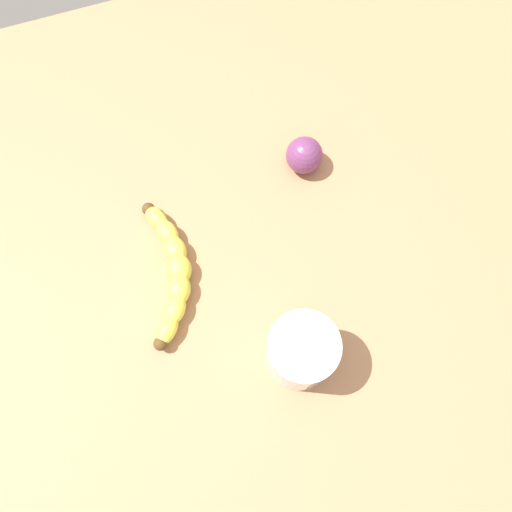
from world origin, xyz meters
The scene contains 4 objects.
wooden_tabletop centered at (0.00, 0.00, 1.50)cm, with size 120.00×120.00×3.00cm, color #A87550.
banana centered at (-5.55, -14.42, 4.76)cm, with size 21.86×8.50×3.51cm.
smoothie_glass centered at (11.61, -1.79, 7.65)cm, with size 8.84×8.84×9.87cm.
plum_fruit centered at (-16.27, 9.75, 5.84)cm, with size 5.67×5.67×5.67cm, color #6B3360.
Camera 1 is at (18.84, -10.40, 69.48)cm, focal length 33.86 mm.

